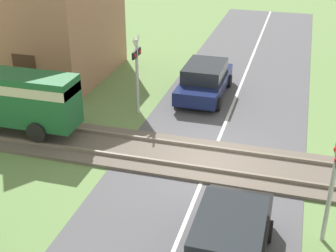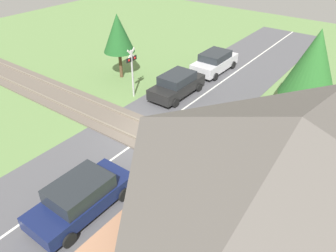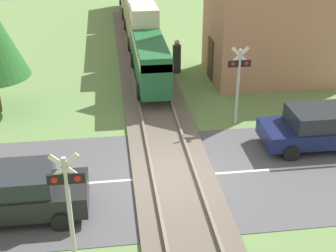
{
  "view_description": "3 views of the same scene",
  "coord_description": "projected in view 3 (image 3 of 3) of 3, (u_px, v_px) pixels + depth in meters",
  "views": [
    {
      "loc": [
        -13.79,
        -2.48,
        8.35
      ],
      "look_at": [
        0.0,
        1.5,
        1.2
      ],
      "focal_mm": 50.0,
      "sensor_mm": 36.0,
      "label": 1
    },
    {
      "loc": [
        11.31,
        9.92,
        10.26
      ],
      "look_at": [
        0.0,
        1.5,
        1.2
      ],
      "focal_mm": 35.0,
      "sensor_mm": 36.0,
      "label": 2
    },
    {
      "loc": [
        -1.97,
        -13.24,
        8.74
      ],
      "look_at": [
        0.0,
        1.5,
        1.2
      ],
      "focal_mm": 50.0,
      "sensor_mm": 36.0,
      "label": 3
    }
  ],
  "objects": [
    {
      "name": "car_near_crossing",
      "position": [
        13.0,
        193.0,
        13.66
      ],
      "size": [
        4.31,
        1.94,
        1.56
      ],
      "color": "black",
      "rests_on": "ground_plane"
    },
    {
      "name": "ground_plane",
      "position": [
        174.0,
        177.0,
        15.89
      ],
      "size": [
        60.0,
        60.0,
        0.0
      ],
      "primitive_type": "plane",
      "color": "#66894C"
    },
    {
      "name": "crossing_signal_west_approach",
      "position": [
        68.0,
        197.0,
        11.27
      ],
      "size": [
        0.9,
        0.18,
        3.32
      ],
      "color": "#B7B7B7",
      "rests_on": "ground_plane"
    },
    {
      "name": "road_surface",
      "position": [
        174.0,
        177.0,
        15.88
      ],
      "size": [
        48.0,
        6.4,
        0.02
      ],
      "color": "#515156",
      "rests_on": "ground_plane"
    },
    {
      "name": "track_bed",
      "position": [
        174.0,
        176.0,
        15.86
      ],
      "size": [
        2.8,
        48.0,
        0.24
      ],
      "color": "#665B51",
      "rests_on": "ground_plane"
    },
    {
      "name": "station_building",
      "position": [
        278.0,
        5.0,
        22.92
      ],
      "size": [
        7.01,
        4.93,
        7.56
      ],
      "color": "#AD7A5B",
      "rests_on": "ground_plane"
    },
    {
      "name": "crossing_signal_east_approach",
      "position": [
        239.0,
        76.0,
        18.59
      ],
      "size": [
        0.9,
        0.18,
        3.32
      ],
      "color": "#B7B7B7",
      "rests_on": "ground_plane"
    },
    {
      "name": "pedestrian_by_station",
      "position": [
        177.0,
        58.0,
        24.67
      ],
      "size": [
        0.44,
        0.44,
        1.78
      ],
      "color": "#333338",
      "rests_on": "ground_plane"
    },
    {
      "name": "car_far_side",
      "position": [
        321.0,
        127.0,
        17.49
      ],
      "size": [
        4.43,
        2.03,
        1.53
      ],
      "color": "#141E4C",
      "rests_on": "ground_plane"
    },
    {
      "name": "train",
      "position": [
        137.0,
        12.0,
        29.3
      ],
      "size": [
        1.58,
        21.91,
        3.18
      ],
      "color": "#1E6033",
      "rests_on": "track_bed"
    }
  ]
}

